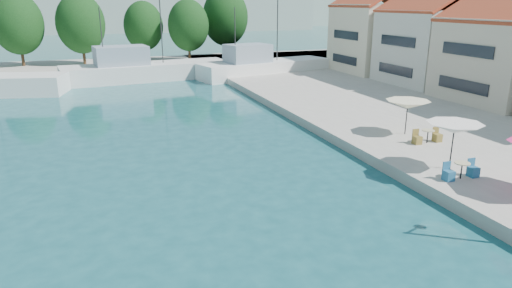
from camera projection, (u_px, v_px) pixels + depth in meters
name	position (u px, v px, depth m)	size (l,w,h in m)	color
quay_far	(87.00, 68.00, 57.66)	(90.00, 16.00, 0.60)	#A6A196
hill_west	(2.00, 4.00, 131.92)	(180.00, 40.00, 16.00)	#9CAA9E
hill_east	(218.00, 9.00, 173.03)	(140.00, 40.00, 12.00)	#9CAA9E
building_04	(511.00, 45.00, 35.99)	(9.00, 8.80, 9.20)	beige
building_05	(433.00, 35.00, 44.01)	(8.40, 8.80, 9.70)	silver
building_06	(379.00, 28.00, 52.04)	(9.00, 8.80, 10.20)	beige
trawler_03	(143.00, 70.00, 50.57)	(18.64, 6.79, 10.20)	silver
trawler_04	(262.00, 68.00, 52.75)	(16.50, 7.39, 10.20)	white
tree_04	(18.00, 24.00, 56.08)	(6.06, 6.06, 8.97)	#3F2B19
tree_05	(81.00, 24.00, 57.56)	(5.99, 5.99, 8.86)	#3F2B19
tree_06	(144.00, 26.00, 62.93)	(5.36, 5.36, 7.94)	#3F2B19
tree_07	(188.00, 25.00, 61.58)	(5.52, 5.52, 8.17)	#3F2B19
tree_08	(225.00, 17.00, 66.35)	(6.60, 6.60, 9.77)	#3F2B19
umbrella_white	(454.00, 128.00, 21.37)	(2.62, 2.62, 2.27)	black
umbrella_cream	(408.00, 105.00, 27.20)	(2.65, 2.65, 2.08)	black
cafe_table_02	(461.00, 173.00, 20.63)	(1.82, 0.70, 0.76)	black
cafe_table_03	(427.00, 138.00, 25.90)	(1.82, 0.70, 0.76)	black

